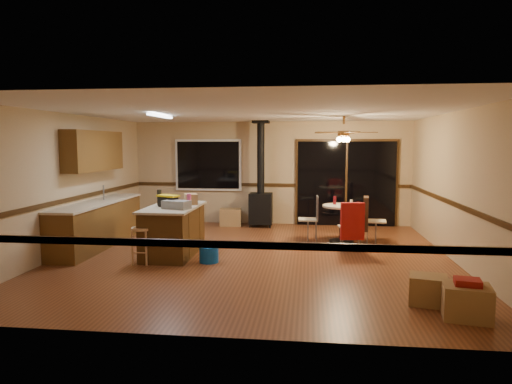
% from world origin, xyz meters
% --- Properties ---
extents(floor, '(7.00, 7.00, 0.00)m').
position_xyz_m(floor, '(0.00, 0.00, 0.00)').
color(floor, brown).
rests_on(floor, ground).
extents(ceiling, '(7.00, 7.00, 0.00)m').
position_xyz_m(ceiling, '(0.00, 0.00, 2.60)').
color(ceiling, silver).
rests_on(ceiling, ground).
extents(wall_back, '(7.00, 0.00, 7.00)m').
position_xyz_m(wall_back, '(0.00, 3.50, 1.30)').
color(wall_back, tan).
rests_on(wall_back, ground).
extents(wall_front, '(7.00, 0.00, 7.00)m').
position_xyz_m(wall_front, '(0.00, -3.50, 1.30)').
color(wall_front, tan).
rests_on(wall_front, ground).
extents(wall_left, '(0.00, 7.00, 7.00)m').
position_xyz_m(wall_left, '(-3.50, 0.00, 1.30)').
color(wall_left, tan).
rests_on(wall_left, ground).
extents(wall_right, '(0.00, 7.00, 7.00)m').
position_xyz_m(wall_right, '(3.50, 0.00, 1.30)').
color(wall_right, tan).
rests_on(wall_right, ground).
extents(chair_rail, '(7.00, 7.00, 0.08)m').
position_xyz_m(chair_rail, '(0.00, 0.00, 1.00)').
color(chair_rail, '#35200D').
rests_on(chair_rail, ground).
extents(window, '(1.72, 0.10, 1.32)m').
position_xyz_m(window, '(-1.60, 3.45, 1.50)').
color(window, black).
rests_on(window, ground).
extents(sliding_door, '(2.52, 0.10, 2.10)m').
position_xyz_m(sliding_door, '(1.90, 3.45, 1.05)').
color(sliding_door, black).
rests_on(sliding_door, ground).
extents(lower_cabinets, '(0.60, 3.00, 0.86)m').
position_xyz_m(lower_cabinets, '(-3.20, 0.50, 0.43)').
color(lower_cabinets, brown).
rests_on(lower_cabinets, ground).
extents(countertop, '(0.64, 3.04, 0.04)m').
position_xyz_m(countertop, '(-3.20, 0.50, 0.88)').
color(countertop, '#C1B296').
rests_on(countertop, lower_cabinets).
extents(upper_cabinets, '(0.35, 2.00, 0.80)m').
position_xyz_m(upper_cabinets, '(-3.33, 0.70, 1.90)').
color(upper_cabinets, brown).
rests_on(upper_cabinets, ground).
extents(kitchen_island, '(0.88, 1.68, 0.90)m').
position_xyz_m(kitchen_island, '(-1.50, 0.00, 0.45)').
color(kitchen_island, '#472C11').
rests_on(kitchen_island, ground).
extents(wood_stove, '(0.55, 0.50, 2.52)m').
position_xyz_m(wood_stove, '(-0.20, 3.05, 0.73)').
color(wood_stove, black).
rests_on(wood_stove, ground).
extents(ceiling_fan, '(0.24, 0.24, 0.55)m').
position_xyz_m(ceiling_fan, '(1.67, 1.42, 2.21)').
color(ceiling_fan, brown).
rests_on(ceiling_fan, ceiling).
extents(fluorescent_strip, '(0.10, 1.20, 0.04)m').
position_xyz_m(fluorescent_strip, '(-1.80, 0.30, 2.56)').
color(fluorescent_strip, white).
rests_on(fluorescent_strip, ceiling).
extents(toolbox_grey, '(0.53, 0.39, 0.15)m').
position_xyz_m(toolbox_grey, '(-1.34, -0.30, 0.97)').
color(toolbox_grey, slate).
rests_on(toolbox_grey, kitchen_island).
extents(toolbox_black, '(0.38, 0.30, 0.18)m').
position_xyz_m(toolbox_black, '(-1.56, -0.08, 0.99)').
color(toolbox_black, black).
rests_on(toolbox_black, kitchen_island).
extents(toolbox_yellow_lid, '(0.45, 0.35, 0.03)m').
position_xyz_m(toolbox_yellow_lid, '(-1.56, -0.08, 1.10)').
color(toolbox_yellow_lid, gold).
rests_on(toolbox_yellow_lid, toolbox_black).
extents(box_on_island, '(0.32, 0.36, 0.20)m').
position_xyz_m(box_on_island, '(-1.24, 0.30, 1.00)').
color(box_on_island, olive).
rests_on(box_on_island, kitchen_island).
extents(bottle_dark, '(0.09, 0.09, 0.29)m').
position_xyz_m(bottle_dark, '(-1.79, 0.10, 1.05)').
color(bottle_dark, black).
rests_on(bottle_dark, kitchen_island).
extents(bottle_pink, '(0.08, 0.08, 0.24)m').
position_xyz_m(bottle_pink, '(-1.18, -0.06, 1.02)').
color(bottle_pink, '#D84C8C').
rests_on(bottle_pink, kitchen_island).
extents(bottle_white, '(0.06, 0.06, 0.17)m').
position_xyz_m(bottle_white, '(-1.68, 0.37, 0.98)').
color(bottle_white, white).
rests_on(bottle_white, kitchen_island).
extents(bar_stool, '(0.44, 0.44, 0.63)m').
position_xyz_m(bar_stool, '(-1.84, -0.72, 0.31)').
color(bar_stool, tan).
rests_on(bar_stool, floor).
extents(blue_bucket, '(0.38, 0.38, 0.28)m').
position_xyz_m(blue_bucket, '(-0.73, -0.48, 0.14)').
color(blue_bucket, '#0C4CAE').
rests_on(blue_bucket, floor).
extents(dining_table, '(0.81, 0.81, 0.78)m').
position_xyz_m(dining_table, '(1.67, 1.42, 0.53)').
color(dining_table, black).
rests_on(dining_table, ground).
extents(glass_red, '(0.07, 0.07, 0.18)m').
position_xyz_m(glass_red, '(1.52, 1.52, 0.87)').
color(glass_red, '#590C14').
rests_on(glass_red, dining_table).
extents(glass_cream, '(0.06, 0.06, 0.12)m').
position_xyz_m(glass_cream, '(1.85, 1.37, 0.84)').
color(glass_cream, beige).
rests_on(glass_cream, dining_table).
extents(chair_left, '(0.41, 0.41, 0.51)m').
position_xyz_m(chair_left, '(1.07, 1.53, 0.59)').
color(chair_left, '#C4B991').
rests_on(chair_left, ground).
extents(chair_near, '(0.48, 0.51, 0.70)m').
position_xyz_m(chair_near, '(1.79, 0.54, 0.60)').
color(chair_near, '#C4B991').
rests_on(chair_near, ground).
extents(chair_right, '(0.51, 0.47, 0.70)m').
position_xyz_m(chair_right, '(2.18, 1.50, 0.60)').
color(chair_right, '#C4B991').
rests_on(chair_right, ground).
extents(box_under_window, '(0.57, 0.48, 0.42)m').
position_xyz_m(box_under_window, '(-0.97, 3.10, 0.21)').
color(box_under_window, olive).
rests_on(box_under_window, floor).
extents(box_corner_a, '(0.60, 0.53, 0.40)m').
position_xyz_m(box_corner_a, '(2.82, -2.65, 0.20)').
color(box_corner_a, olive).
rests_on(box_corner_a, floor).
extents(box_corner_b, '(0.53, 0.48, 0.37)m').
position_xyz_m(box_corner_b, '(2.50, -2.19, 0.18)').
color(box_corner_b, olive).
rests_on(box_corner_b, floor).
extents(box_small_red, '(0.33, 0.29, 0.08)m').
position_xyz_m(box_small_red, '(2.82, -2.65, 0.44)').
color(box_small_red, maroon).
rests_on(box_small_red, box_corner_a).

